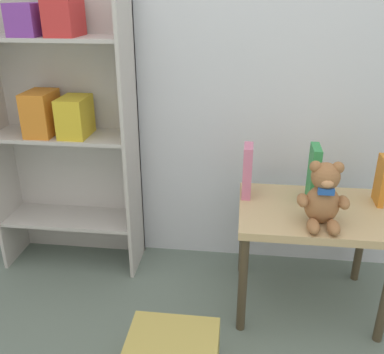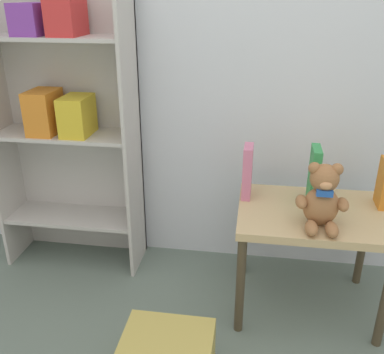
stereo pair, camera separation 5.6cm
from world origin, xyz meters
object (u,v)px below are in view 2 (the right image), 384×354
(teddy_bear, at_px, (322,198))
(book_standing_green, at_px, (314,175))
(bookshelf_side, at_px, (65,115))
(display_table, at_px, (311,224))
(book_standing_pink, at_px, (247,172))
(book_standing_orange, at_px, (383,183))

(teddy_bear, distance_m, book_standing_green, 0.23)
(teddy_bear, relative_size, book_standing_green, 1.06)
(bookshelf_side, distance_m, display_table, 1.34)
(display_table, relative_size, book_standing_pink, 2.63)
(display_table, distance_m, teddy_bear, 0.24)
(display_table, height_order, teddy_bear, teddy_bear)
(bookshelf_side, xyz_separation_m, book_standing_green, (1.25, -0.16, -0.19))
(display_table, height_order, book_standing_pink, book_standing_pink)
(teddy_bear, xyz_separation_m, book_standing_orange, (0.29, 0.23, -0.01))
(bookshelf_side, height_order, book_standing_green, bookshelf_side)
(book_standing_pink, bearing_deg, bookshelf_side, 171.99)
(teddy_bear, distance_m, book_standing_orange, 0.37)
(teddy_bear, bearing_deg, display_table, 93.90)
(book_standing_pink, xyz_separation_m, book_standing_orange, (0.61, -0.01, -0.01))
(book_standing_green, bearing_deg, bookshelf_side, 173.72)
(book_standing_pink, distance_m, book_standing_orange, 0.61)
(bookshelf_side, height_order, teddy_bear, bookshelf_side)
(book_standing_pink, bearing_deg, teddy_bear, -36.18)
(teddy_bear, xyz_separation_m, book_standing_green, (-0.01, 0.23, 0.01))
(teddy_bear, height_order, book_standing_green, teddy_bear)
(book_standing_orange, bearing_deg, teddy_bear, -139.92)
(display_table, bearing_deg, book_standing_orange, 18.45)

